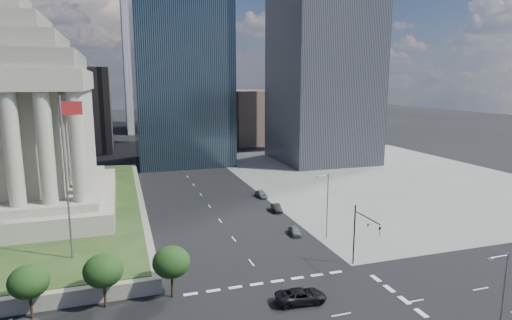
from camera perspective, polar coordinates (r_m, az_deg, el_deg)
name	(u,v)px	position (r m, az deg, el deg)	size (l,w,h in m)	color
ground	(174,159)	(133.51, -10.83, 0.14)	(500.00, 500.00, 0.00)	black
sidewalk_ne	(379,176)	(111.96, 16.05, -2.06)	(68.00, 90.00, 0.03)	slate
flagpole	(67,170)	(55.83, -23.90, -1.17)	(2.52, 0.24, 20.00)	slate
midrise_glass	(180,58)	(126.89, -10.10, 13.24)	(26.00, 26.00, 60.00)	black
building_filler_ne	(246,116)	(167.95, -1.30, 5.85)	(20.00, 30.00, 20.00)	brown
building_filler_nw	(74,109)	(161.42, -23.05, 6.26)	(24.00, 30.00, 28.00)	brown
traffic_signal_ne	(362,230)	(55.45, 13.97, -9.08)	(0.30, 5.74, 8.00)	black
street_lamp_south	(501,303)	(41.89, 29.87, -16.23)	(2.13, 0.22, 10.00)	slate
street_lamp_north	(326,202)	(65.07, 9.37, -5.60)	(2.13, 0.22, 10.00)	slate
pickup_truck	(301,296)	(48.47, 6.03, -17.58)	(5.52, 2.55, 1.53)	black
parked_sedan_near	(295,231)	(67.58, 5.21, -9.39)	(1.43, 3.57, 1.21)	gray
parked_sedan_mid	(276,208)	(78.89, 2.75, -6.39)	(1.37, 3.94, 1.30)	black
parked_sedan_far	(261,194)	(88.16, 0.71, -4.53)	(4.06, 1.63, 1.38)	slate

